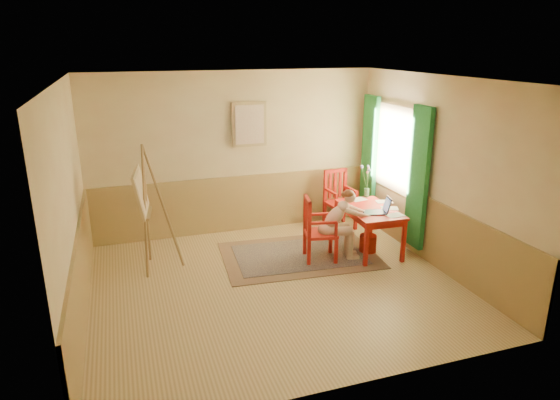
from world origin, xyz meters
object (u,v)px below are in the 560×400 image
object	(u,v)px
chair_left	(317,229)
table	(370,214)
easel	(144,197)
figure	(339,221)
laptop	(378,210)
chair_back	(339,199)

from	to	relation	value
chair_left	table	bearing A→B (deg)	4.74
easel	figure	bearing A→B (deg)	-11.38
table	laptop	size ratio (longest dim) A/B	2.74
chair_left	laptop	world-z (taller)	chair_left
laptop	chair_back	bearing A→B (deg)	90.31
chair_left	figure	bearing A→B (deg)	-9.82
table	easel	bearing A→B (deg)	172.80
chair_back	easel	world-z (taller)	easel
chair_left	figure	size ratio (longest dim) A/B	0.91
chair_left	laptop	distance (m)	1.00
table	figure	size ratio (longest dim) A/B	1.10
table	easel	size ratio (longest dim) A/B	0.65
chair_left	chair_back	bearing A→B (deg)	52.73
chair_left	chair_back	xyz separation A→B (m)	(0.94, 1.24, 0.02)
figure	laptop	world-z (taller)	figure
chair_back	laptop	bearing A→B (deg)	-89.69
chair_back	figure	xyz separation A→B (m)	(-0.60, -1.30, 0.09)
chair_back	figure	distance (m)	1.44
table	figure	xyz separation A→B (m)	(-0.60, -0.14, -0.01)
chair_left	easel	bearing A→B (deg)	168.41
chair_back	chair_left	bearing A→B (deg)	-127.27
chair_left	figure	world-z (taller)	figure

